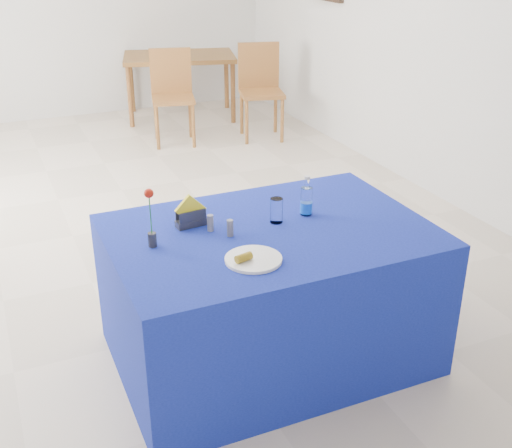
{
  "coord_description": "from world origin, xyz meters",
  "views": [
    {
      "loc": [
        -1.04,
        -4.58,
        2.14
      ],
      "look_at": [
        0.02,
        -2.18,
        0.92
      ],
      "focal_mm": 45.0,
      "sensor_mm": 36.0,
      "label": 1
    }
  ],
  "objects": [
    {
      "name": "chair_bg_right",
      "position": [
        1.81,
        1.8,
        0.58
      ],
      "size": [
        0.55,
        0.55,
        1.01
      ],
      "rotation": [
        0.0,
        0.0,
        -0.25
      ],
      "color": "#94552B",
      "rests_on": "floor"
    },
    {
      "name": "drinking_glass",
      "position": [
        0.26,
        -1.88,
        0.82
      ],
      "size": [
        0.07,
        0.07,
        0.13
      ],
      "primitive_type": "cylinder",
      "color": "white",
      "rests_on": "blue_table"
    },
    {
      "name": "rose_vase",
      "position": [
        -0.4,
        -1.89,
        0.9
      ],
      "size": [
        0.04,
        0.04,
        0.29
      ],
      "color": "#27282D",
      "rests_on": "blue_table"
    },
    {
      "name": "salt_shaker",
      "position": [
        -0.08,
        -1.84,
        0.8
      ],
      "size": [
        0.03,
        0.03,
        0.08
      ],
      "primitive_type": "cylinder",
      "color": "slate",
      "rests_on": "blue_table"
    },
    {
      "name": "banana_pieces",
      "position": [
        -0.07,
        -2.23,
        0.79
      ],
      "size": [
        0.09,
        0.05,
        0.04
      ],
      "color": "gold",
      "rests_on": "plate"
    },
    {
      "name": "chair_bg_left",
      "position": [
        0.87,
        2.0,
        0.57
      ],
      "size": [
        0.53,
        0.53,
        0.98
      ],
      "rotation": [
        0.0,
        0.0,
        -0.23
      ],
      "color": "#94552B",
      "rests_on": "floor"
    },
    {
      "name": "napkin_holder",
      "position": [
        -0.15,
        -1.75,
        0.81
      ],
      "size": [
        0.16,
        0.08,
        0.17
      ],
      "color": "#3A3A3F",
      "rests_on": "blue_table"
    },
    {
      "name": "water_bottle",
      "position": [
        0.45,
        -1.86,
        0.83
      ],
      "size": [
        0.06,
        0.06,
        0.21
      ],
      "color": "white",
      "rests_on": "blue_table"
    },
    {
      "name": "oak_table",
      "position": [
        1.24,
        2.9,
        0.68
      ],
      "size": [
        1.47,
        1.14,
        0.76
      ],
      "color": "brown",
      "rests_on": "floor"
    },
    {
      "name": "plate",
      "position": [
        -0.01,
        -2.22,
        0.77
      ],
      "size": [
        0.26,
        0.26,
        0.01
      ],
      "primitive_type": "cylinder",
      "color": "white",
      "rests_on": "blue_table"
    },
    {
      "name": "blue_table",
      "position": [
        0.19,
        -1.95,
        0.38
      ],
      "size": [
        1.6,
        1.1,
        0.76
      ],
      "color": "navy",
      "rests_on": "floor"
    },
    {
      "name": "floor",
      "position": [
        0.0,
        0.0,
        0.0
      ],
      "size": [
        7.0,
        7.0,
        0.0
      ],
      "primitive_type": "plane",
      "color": "beige",
      "rests_on": "ground"
    },
    {
      "name": "pepper_shaker",
      "position": [
        -0.02,
        -1.94,
        0.8
      ],
      "size": [
        0.03,
        0.03,
        0.08
      ],
      "primitive_type": "cylinder",
      "color": "slate",
      "rests_on": "blue_table"
    }
  ]
}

